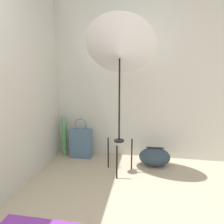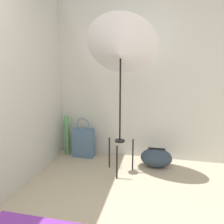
# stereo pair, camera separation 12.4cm
# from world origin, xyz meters

# --- Properties ---
(wall_back) EXTENTS (8.00, 0.05, 2.60)m
(wall_back) POSITION_xyz_m (0.00, 2.46, 1.30)
(wall_back) COLOR beige
(wall_back) RESTS_ON ground_plane
(photo_umbrella) EXTENTS (0.92, 0.75, 2.07)m
(photo_umbrella) POSITION_xyz_m (-0.14, 1.84, 1.64)
(photo_umbrella) COLOR black
(photo_umbrella) RESTS_ON ground_plane
(tote_bag) EXTENTS (0.34, 0.16, 0.65)m
(tote_bag) POSITION_xyz_m (-0.81, 2.24, 0.24)
(tote_bag) COLOR slate
(tote_bag) RESTS_ON ground_plane
(duffel_bag) EXTENTS (0.46, 0.28, 0.29)m
(duffel_bag) POSITION_xyz_m (0.35, 2.11, 0.14)
(duffel_bag) COLOR #2D3D4C
(duffel_bag) RESTS_ON ground_plane
(paper_roll) EXTENTS (0.08, 0.08, 0.65)m
(paper_roll) POSITION_xyz_m (-1.11, 2.28, 0.32)
(paper_roll) COLOR #56995B
(paper_roll) RESTS_ON ground_plane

